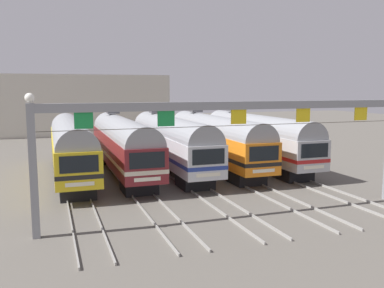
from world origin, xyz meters
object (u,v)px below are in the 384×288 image
object	(u,v)px
commuter_train_yellow	(71,145)
commuter_train_maroon	(123,143)
commuter_train_silver	(170,141)
catenary_gantry	(239,124)
commuter_train_orange	(215,139)
commuter_train_stainless	(256,137)

from	to	relation	value
commuter_train_yellow	commuter_train_maroon	xyz separation A→B (m)	(4.15, 0.00, 0.00)
commuter_train_silver	catenary_gantry	size ratio (longest dim) A/B	0.83
commuter_train_yellow	commuter_train_orange	size ratio (longest dim) A/B	1.00
commuter_train_yellow	commuter_train_silver	world-z (taller)	commuter_train_silver
catenary_gantry	commuter_train_silver	bearing A→B (deg)	90.00
commuter_train_maroon	commuter_train_silver	xyz separation A→B (m)	(4.15, 0.00, 0.00)
commuter_train_maroon	commuter_train_orange	size ratio (longest dim) A/B	1.00
commuter_train_yellow	commuter_train_maroon	size ratio (longest dim) A/B	1.00
commuter_train_silver	commuter_train_stainless	world-z (taller)	same
commuter_train_stainless	catenary_gantry	bearing A→B (deg)	-121.56
commuter_train_silver	commuter_train_stainless	xyz separation A→B (m)	(8.29, 0.00, 0.00)
commuter_train_silver	catenary_gantry	distance (m)	13.74
commuter_train_silver	commuter_train_orange	bearing A→B (deg)	0.00
commuter_train_stainless	catenary_gantry	size ratio (longest dim) A/B	0.83
commuter_train_yellow	commuter_train_silver	distance (m)	8.29
commuter_train_yellow	commuter_train_stainless	distance (m)	16.59
commuter_train_silver	commuter_train_yellow	bearing A→B (deg)	-179.97
commuter_train_orange	catenary_gantry	size ratio (longest dim) A/B	0.83
commuter_train_maroon	commuter_train_orange	distance (m)	8.29
catenary_gantry	commuter_train_yellow	bearing A→B (deg)	121.57
commuter_train_yellow	catenary_gantry	size ratio (longest dim) A/B	0.83
commuter_train_maroon	catenary_gantry	xyz separation A→B (m)	(4.15, -13.50, 2.56)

